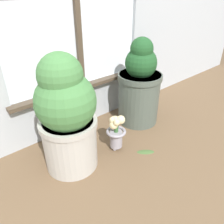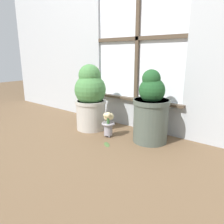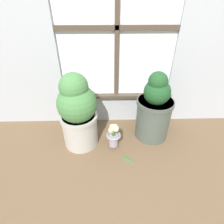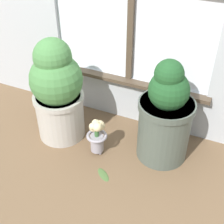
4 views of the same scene
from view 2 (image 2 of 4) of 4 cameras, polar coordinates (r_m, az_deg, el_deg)
The scene contains 5 objects.
ground_plane at distance 1.94m, azimuth -3.12°, elevation -7.92°, with size 10.00×10.00×0.00m, color brown.
potted_plant_left at distance 2.21m, azimuth -5.66°, elevation 3.78°, with size 0.31×0.31×0.66m.
potted_plant_right at distance 1.90m, azimuth 10.14°, elevation 0.48°, with size 0.32×0.32×0.63m.
flower_vase at distance 2.02m, azimuth -0.98°, elevation -2.72°, with size 0.12×0.12×0.24m.
fallen_leaf at distance 1.89m, azimuth -1.31°, elevation -8.36°, with size 0.11×0.10×0.01m.
Camera 2 is at (1.21, -1.32, 0.75)m, focal length 35.00 mm.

